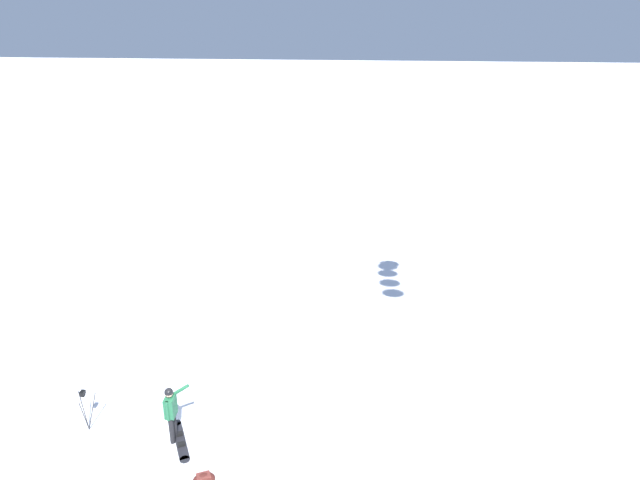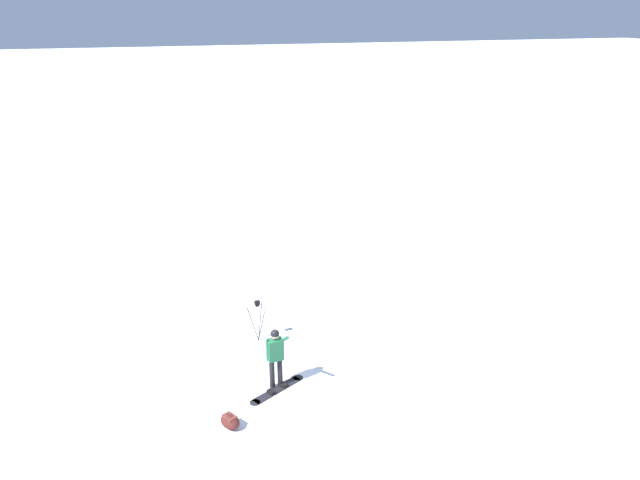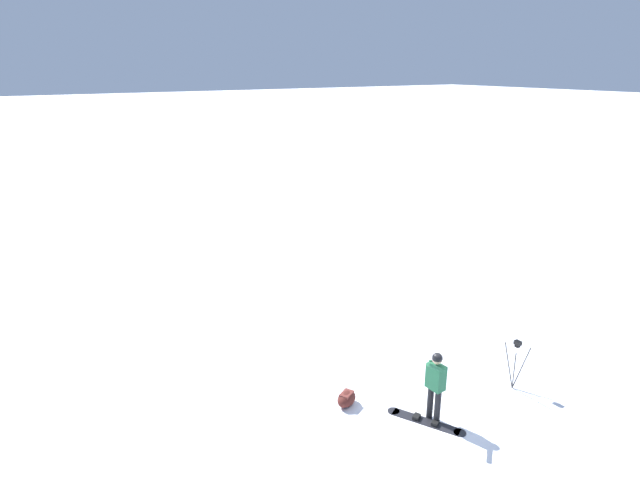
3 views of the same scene
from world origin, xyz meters
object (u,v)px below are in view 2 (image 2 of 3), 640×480
at_px(snowboarder, 275,352).
at_px(gear_bag_large, 230,421).
at_px(snowboard, 277,389).
at_px(camera_tripod, 258,312).

height_order(snowboarder, gear_bag_large, snowboarder).
relative_size(snowboarder, snowboard, 1.06).
relative_size(snowboard, camera_tripod, 1.25).
distance_m(snowboarder, camera_tripod, 2.56).
height_order(snowboard, camera_tripod, camera_tripod).
bearing_deg(gear_bag_large, snowboard, -51.58).
height_order(snowboarder, camera_tripod, snowboarder).
relative_size(gear_bag_large, camera_tripod, 0.52).
xyz_separation_m(gear_bag_large, camera_tripod, (3.89, -1.59, 0.76)).
bearing_deg(snowboarder, gear_bag_large, 131.91).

